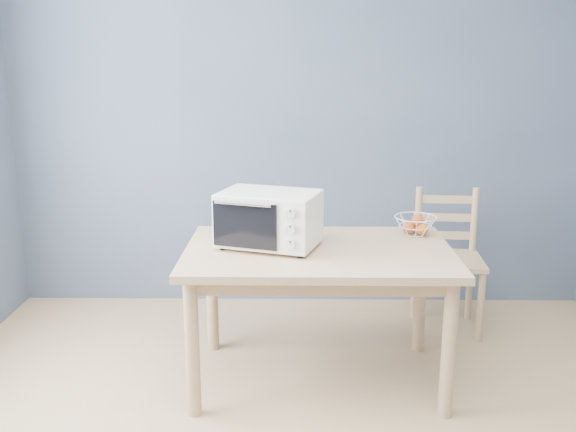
{
  "coord_description": "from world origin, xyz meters",
  "views": [
    {
      "loc": [
        -0.03,
        -2.16,
        1.73
      ],
      "look_at": [
        -0.07,
        1.04,
        0.93
      ],
      "focal_mm": 40.0,
      "sensor_mm": 36.0,
      "label": 1
    }
  ],
  "objects_px": {
    "toaster_oven": "(265,218)",
    "fruit_basket": "(415,225)",
    "dining_table": "(318,267)",
    "dining_chair": "(447,261)"
  },
  "relations": [
    {
      "from": "dining_table",
      "to": "fruit_basket",
      "type": "xyz_separation_m",
      "value": [
        0.55,
        0.27,
        0.16
      ]
    },
    {
      "from": "fruit_basket",
      "to": "toaster_oven",
      "type": "bearing_deg",
      "value": -164.38
    },
    {
      "from": "dining_chair",
      "to": "toaster_oven",
      "type": "bearing_deg",
      "value": -144.59
    },
    {
      "from": "dining_table",
      "to": "fruit_basket",
      "type": "distance_m",
      "value": 0.64
    },
    {
      "from": "dining_table",
      "to": "toaster_oven",
      "type": "xyz_separation_m",
      "value": [
        -0.28,
        0.04,
        0.26
      ]
    },
    {
      "from": "toaster_oven",
      "to": "fruit_basket",
      "type": "distance_m",
      "value": 0.87
    },
    {
      "from": "fruit_basket",
      "to": "dining_table",
      "type": "bearing_deg",
      "value": -153.92
    },
    {
      "from": "dining_table",
      "to": "dining_chair",
      "type": "relative_size",
      "value": 1.54
    },
    {
      "from": "dining_chair",
      "to": "fruit_basket",
      "type": "bearing_deg",
      "value": -119.33
    },
    {
      "from": "dining_table",
      "to": "fruit_basket",
      "type": "bearing_deg",
      "value": 26.08
    }
  ]
}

